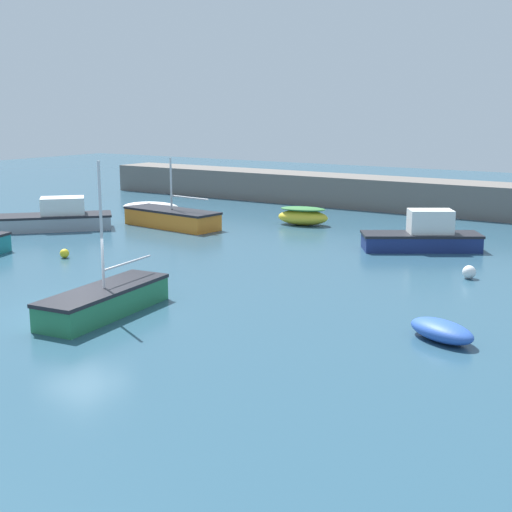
{
  "coord_description": "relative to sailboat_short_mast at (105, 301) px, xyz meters",
  "views": [
    {
      "loc": [
        16.95,
        -15.46,
        6.56
      ],
      "look_at": [
        1.02,
        8.77,
        0.51
      ],
      "focal_mm": 50.0,
      "sensor_mm": 36.0,
      "label": 1
    }
  ],
  "objects": [
    {
      "name": "ground_plane",
      "position": [
        -0.69,
        -0.39,
        -0.56
      ],
      "size": [
        120.0,
        120.0,
        0.2
      ],
      "primitive_type": "cube",
      "color": "#284C60"
    },
    {
      "name": "harbor_breakwater",
      "position": [
        -0.69,
        27.98,
        0.55
      ],
      "size": [
        47.78,
        3.47,
        2.02
      ],
      "primitive_type": "cube",
      "color": "#66605B",
      "rests_on": "ground_plane"
    },
    {
      "name": "sailboat_short_mast",
      "position": [
        0.0,
        0.0,
        0.0
      ],
      "size": [
        2.17,
        5.32,
        4.95
      ],
      "rotation": [
        0.0,
        0.0,
        4.83
      ],
      "color": "#287A4C",
      "rests_on": "ground_plane"
    },
    {
      "name": "sailboat_twin_hulled",
      "position": [
        -9.29,
        14.45,
        0.05
      ],
      "size": [
        6.13,
        2.58,
        3.87
      ],
      "rotation": [
        0.0,
        0.0,
        3.03
      ],
      "color": "orange",
      "rests_on": "ground_plane"
    },
    {
      "name": "cabin_cruiser_white",
      "position": [
        -14.02,
        10.39,
        0.18
      ],
      "size": [
        5.67,
        5.84,
        1.77
      ],
      "rotation": [
        0.0,
        0.0,
        3.96
      ],
      "color": "gray",
      "rests_on": "ground_plane"
    },
    {
      "name": "fishing_dinghy_green",
      "position": [
        9.98,
        3.4,
        -0.17
      ],
      "size": [
        2.46,
        1.93,
        0.59
      ],
      "rotation": [
        0.0,
        0.0,
        5.85
      ],
      "color": "#2D56B7",
      "rests_on": "ground_plane"
    },
    {
      "name": "rowboat_with_red_cover",
      "position": [
        -3.54,
        19.14,
        0.06
      ],
      "size": [
        3.16,
        2.07,
        1.04
      ],
      "rotation": [
        0.0,
        0.0,
        3.36
      ],
      "color": "yellow",
      "rests_on": "ground_plane"
    },
    {
      "name": "motorboat_with_cabin",
      "position": [
        4.79,
        15.89,
        0.2
      ],
      "size": [
        5.57,
        4.49,
        1.91
      ],
      "rotation": [
        0.0,
        0.0,
        3.72
      ],
      "color": "navy",
      "rests_on": "ground_plane"
    },
    {
      "name": "rowboat_blue_near",
      "position": [
        -14.2,
        18.2,
        -0.12
      ],
      "size": [
        3.69,
        2.71,
        0.68
      ],
      "rotation": [
        0.0,
        0.0,
        3.64
      ],
      "color": "white",
      "rests_on": "ground_plane"
    },
    {
      "name": "mooring_buoy_yellow",
      "position": [
        -7.9,
        5.39,
        -0.26
      ],
      "size": [
        0.41,
        0.41,
        0.41
      ],
      "primitive_type": "sphere",
      "color": "yellow",
      "rests_on": "ground_plane"
    },
    {
      "name": "mooring_buoy_white",
      "position": [
        8.34,
        11.37,
        -0.2
      ],
      "size": [
        0.53,
        0.53,
        0.53
      ],
      "primitive_type": "sphere",
      "color": "white",
      "rests_on": "ground_plane"
    }
  ]
}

